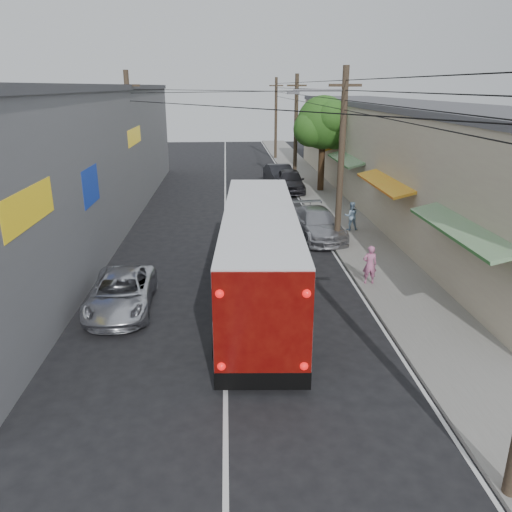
{
  "coord_description": "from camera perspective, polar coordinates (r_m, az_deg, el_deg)",
  "views": [
    {
      "loc": [
        0.13,
        -8.96,
        7.17
      ],
      "look_at": [
        1.06,
        6.84,
        1.77
      ],
      "focal_mm": 35.0,
      "sensor_mm": 36.0,
      "label": 1
    }
  ],
  "objects": [
    {
      "name": "jeepney",
      "position": [
        17.32,
        -15.14,
        -4.07
      ],
      "size": [
        2.24,
        4.52,
        1.23
      ],
      "primitive_type": "imported",
      "rotation": [
        0.0,
        0.0,
        0.04
      ],
      "color": "silver",
      "rests_on": "ground"
    },
    {
      "name": "coach_bus",
      "position": [
        17.07,
        0.42,
        0.17
      ],
      "size": [
        3.1,
        11.51,
        3.29
      ],
      "rotation": [
        0.0,
        0.0,
        -0.05
      ],
      "color": "white",
      "rests_on": "ground"
    },
    {
      "name": "parked_car_mid",
      "position": [
        35.81,
        3.9,
        8.57
      ],
      "size": [
        2.0,
        4.73,
        1.59
      ],
      "primitive_type": "imported",
      "rotation": [
        0.0,
        0.0,
        -0.03
      ],
      "color": "#26252A",
      "rests_on": "ground"
    },
    {
      "name": "parked_suv",
      "position": [
        24.9,
        7.05,
        3.69
      ],
      "size": [
        2.52,
        5.11,
        1.43
      ],
      "primitive_type": "imported",
      "rotation": [
        0.0,
        0.0,
        0.11
      ],
      "color": "#9E9FA6",
      "rests_on": "ground"
    },
    {
      "name": "pedestrian_far",
      "position": [
        26.1,
        10.81,
        4.51
      ],
      "size": [
        0.73,
        0.58,
        1.46
      ],
      "primitive_type": "imported",
      "rotation": [
        0.0,
        0.0,
        3.1
      ],
      "color": "#81A0BB",
      "rests_on": "sidewalk"
    },
    {
      "name": "ground",
      "position": [
        11.48,
        -3.49,
        -19.86
      ],
      "size": [
        120.0,
        120.0,
        0.0
      ],
      "primitive_type": "plane",
      "color": "black",
      "rests_on": "ground"
    },
    {
      "name": "sidewalk",
      "position": [
        30.49,
        8.82,
        5.15
      ],
      "size": [
        3.0,
        80.0,
        0.12
      ],
      "primitive_type": "cube",
      "color": "slate",
      "rests_on": "ground"
    },
    {
      "name": "parked_car_far",
      "position": [
        37.89,
        2.72,
        9.15
      ],
      "size": [
        2.23,
        4.95,
        1.58
      ],
      "primitive_type": "imported",
      "rotation": [
        0.0,
        0.0,
        0.12
      ],
      "color": "black",
      "rests_on": "ground"
    },
    {
      "name": "building_left",
      "position": [
        28.52,
        -21.32,
        10.52
      ],
      "size": [
        7.2,
        36.0,
        7.25
      ],
      "color": "slate",
      "rests_on": "ground"
    },
    {
      "name": "pedestrian_near",
      "position": [
        19.07,
        12.87,
        -0.97
      ],
      "size": [
        0.55,
        0.37,
        1.47
      ],
      "primitive_type": "imported",
      "rotation": [
        0.0,
        0.0,
        3.12
      ],
      "color": "#C46795",
      "rests_on": "sidewalk"
    },
    {
      "name": "utility_poles",
      "position": [
        29.59,
        2.52,
        12.95
      ],
      "size": [
        11.8,
        45.28,
        8.0
      ],
      "color": "#473828",
      "rests_on": "ground"
    },
    {
      "name": "street_tree",
      "position": [
        35.71,
        7.78,
        14.69
      ],
      "size": [
        4.4,
        4.0,
        6.6
      ],
      "color": "#3F2B19",
      "rests_on": "ground"
    },
    {
      "name": "building_right",
      "position": [
        33.05,
        16.15,
        11.16
      ],
      "size": [
        7.09,
        40.0,
        6.25
      ],
      "color": "#BBB295",
      "rests_on": "ground"
    }
  ]
}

